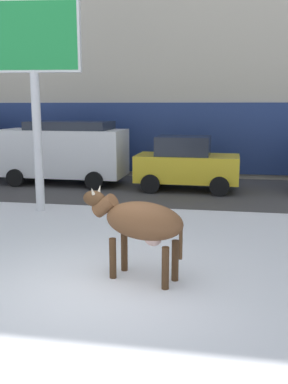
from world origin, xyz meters
The scene contains 8 objects.
ground_plane centered at (0.00, 0.00, 0.00)m, with size 120.00×120.00×0.00m, color white.
road_strip centered at (0.00, 8.43, 0.00)m, with size 60.00×5.60×0.01m, color #423F3F.
building_facade centered at (0.00, 14.24, 6.48)m, with size 44.00×6.10×13.00m.
cow_brown centered at (0.63, 0.53, 0.99)m, with size 1.93×0.99×1.54m.
billboard centered at (-3.00, 4.80, 4.31)m, with size 2.53×0.45×5.56m.
car_white_van centered at (-3.82, 9.02, 1.24)m, with size 4.65×2.22×2.32m.
car_yellow_hatchback centered at (0.77, 8.55, 0.93)m, with size 3.55×2.00×1.86m.
pedestrian_by_cars centered at (0.50, 11.33, 0.88)m, with size 0.36×0.24×1.73m.
Camera 1 is at (1.89, -6.28, 2.89)m, focal length 40.43 mm.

